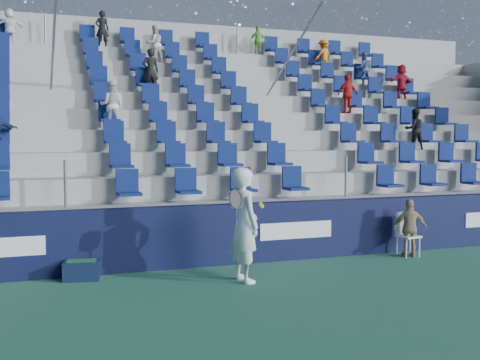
% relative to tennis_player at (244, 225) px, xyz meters
% --- Properties ---
extents(ground, '(70.00, 70.00, 0.00)m').
position_rel_tennis_player_xyz_m(ground, '(0.14, -1.65, -1.00)').
color(ground, '#2A6348').
rests_on(ground, ground).
extents(sponsor_wall, '(24.00, 0.32, 1.20)m').
position_rel_tennis_player_xyz_m(sponsor_wall, '(0.15, 1.50, -0.40)').
color(sponsor_wall, black).
rests_on(sponsor_wall, ground).
extents(grandstand, '(24.00, 8.17, 6.63)m').
position_rel_tennis_player_xyz_m(grandstand, '(0.14, 6.60, 1.13)').
color(grandstand, '#A7A7A2').
rests_on(grandstand, ground).
extents(tennis_player, '(0.69, 0.78, 2.01)m').
position_rel_tennis_player_xyz_m(tennis_player, '(0.00, 0.00, 0.00)').
color(tennis_player, white).
rests_on(tennis_player, ground).
extents(line_judge_chair, '(0.46, 0.47, 0.93)m').
position_rel_tennis_player_xyz_m(line_judge_chair, '(4.06, 1.00, -0.48)').
color(line_judge_chair, white).
rests_on(line_judge_chair, ground).
extents(line_judge, '(0.78, 0.52, 1.23)m').
position_rel_tennis_player_xyz_m(line_judge, '(4.06, 0.85, -0.39)').
color(line_judge, tan).
rests_on(line_judge, ground).
extents(ball_bin, '(0.68, 0.51, 0.35)m').
position_rel_tennis_player_xyz_m(ball_bin, '(-2.67, 1.10, -0.81)').
color(ball_bin, '#0E1833').
rests_on(ball_bin, ground).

